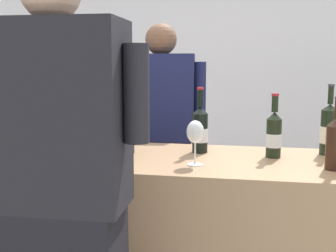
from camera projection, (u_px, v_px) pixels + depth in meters
wall_back at (219, 61)px, 4.47m from camera, size 8.00×0.10×2.80m
counter at (181, 249)px, 2.08m from camera, size 1.81×0.68×0.93m
wine_bottle_0 at (49, 125)px, 2.15m from camera, size 0.08×0.08×0.36m
wine_bottle_1 at (329, 130)px, 2.06m from camera, size 0.08×0.08×0.35m
wine_bottle_2 at (274, 134)px, 2.00m from camera, size 0.07×0.07×0.31m
wine_bottle_3 at (336, 142)px, 1.77m from camera, size 0.08×0.08×0.31m
wine_bottle_4 at (126, 129)px, 2.10m from camera, size 0.08×0.08×0.33m
wine_bottle_5 at (200, 130)px, 2.12m from camera, size 0.08×0.08×0.33m
wine_bottle_6 at (38, 130)px, 2.05m from camera, size 0.07×0.07×0.32m
wine_bottle_7 at (77, 133)px, 2.03m from camera, size 0.08×0.08×0.33m
wine_bottle_8 at (117, 133)px, 1.98m from camera, size 0.08×0.08×0.34m
wine_glass at (195, 134)px, 1.84m from camera, size 0.08×0.08×0.20m
person_server at (161, 152)px, 2.79m from camera, size 0.58×0.28×1.63m
person_guest at (60, 232)px, 1.40m from camera, size 0.61×0.25×1.69m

